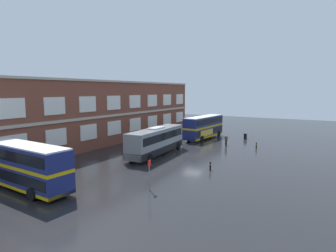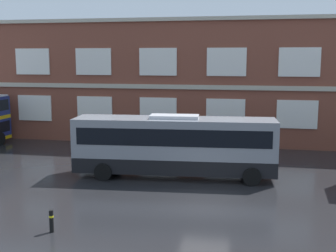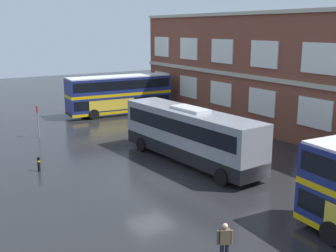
# 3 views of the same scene
# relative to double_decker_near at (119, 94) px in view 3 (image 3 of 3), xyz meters

# --- Properties ---
(ground_plane) EXTENTS (120.00, 120.00, 0.00)m
(ground_plane) POSITION_rel_double_decker_near_xyz_m (19.76, -5.37, -2.15)
(ground_plane) COLOR black
(double_decker_near) EXTENTS (3.31, 11.12, 4.07)m
(double_decker_near) POSITION_rel_double_decker_near_xyz_m (0.00, 0.00, 0.00)
(double_decker_near) COLOR navy
(double_decker_near) RESTS_ON ground
(touring_coach) EXTENTS (12.16, 3.62, 3.80)m
(touring_coach) POSITION_rel_double_decker_near_xyz_m (17.39, -2.94, -0.24)
(touring_coach) COLOR gray
(touring_coach) RESTS_ON ground
(waiting_passenger) EXTENTS (0.40, 0.61, 1.70)m
(waiting_passenger) POSITION_rel_double_decker_near_xyz_m (28.59, -8.99, -1.22)
(waiting_passenger) COLOR black
(waiting_passenger) RESTS_ON ground
(bus_stand_flag) EXTENTS (0.44, 0.10, 2.70)m
(bus_stand_flag) POSITION_rel_double_decker_near_xyz_m (5.34, -9.97, -0.51)
(bus_stand_flag) COLOR slate
(bus_stand_flag) RESTS_ON ground
(safety_bollard_east) EXTENTS (0.19, 0.19, 0.95)m
(safety_bollard_east) POSITION_rel_double_decker_near_xyz_m (13.92, -12.25, -1.66)
(safety_bollard_east) COLOR black
(safety_bollard_east) RESTS_ON ground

